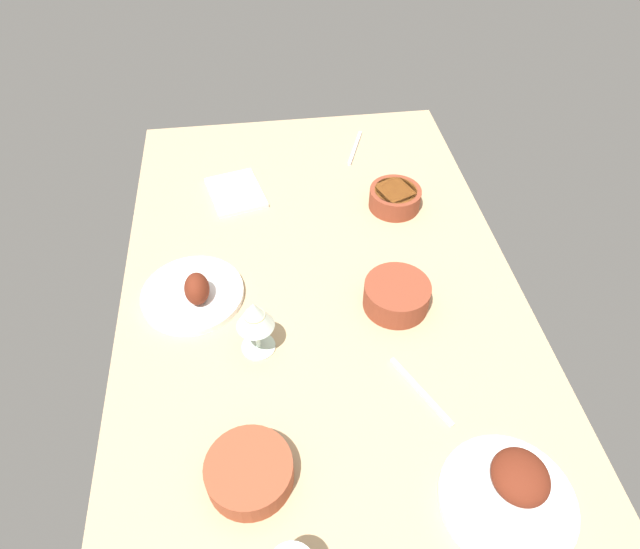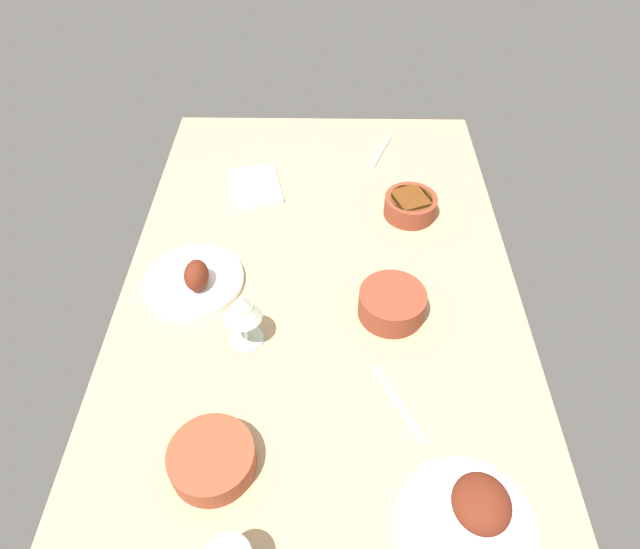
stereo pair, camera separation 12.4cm
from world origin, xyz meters
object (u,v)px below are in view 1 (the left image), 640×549
at_px(bowl_cream, 397,295).
at_px(bowl_soup, 395,197).
at_px(spoon_loose, 421,391).
at_px(folded_napkin, 236,193).
at_px(plate_far_side, 512,491).
at_px(bowl_sauce, 249,471).
at_px(wine_glass, 255,317).
at_px(fork_loose, 355,148).
at_px(plate_near_viewer, 194,293).

bearing_deg(bowl_cream, bowl_soup, -12.34).
bearing_deg(bowl_soup, spoon_loose, 172.43).
relative_size(folded_napkin, spoon_loose, 0.96).
relative_size(plate_far_side, bowl_sauce, 1.52).
height_order(bowl_cream, wine_glass, wine_glass).
bearing_deg(bowl_cream, spoon_loose, 179.69).
bearing_deg(bowl_sauce, plate_far_side, -101.56).
distance_m(fork_loose, spoon_loose, 0.83).
height_order(bowl_cream, fork_loose, bowl_cream).
bearing_deg(plate_far_side, bowl_soup, 1.74).
xyz_separation_m(plate_far_side, plate_near_viewer, (0.52, 0.54, -0.00)).
bearing_deg(folded_napkin, spoon_loose, -152.84).
relative_size(bowl_soup, folded_napkin, 0.79).
bearing_deg(fork_loose, bowl_cream, 19.56).
xyz_separation_m(bowl_sauce, bowl_soup, (0.68, -0.41, 0.00)).
xyz_separation_m(bowl_soup, wine_glass, (-0.41, 0.38, 0.07)).
xyz_separation_m(plate_near_viewer, wine_glass, (-0.15, -0.13, 0.08)).
height_order(bowl_sauce, wine_glass, wine_glass).
xyz_separation_m(bowl_cream, fork_loose, (0.61, -0.02, -0.03)).
bearing_deg(bowl_soup, bowl_sauce, 149.13).
distance_m(folded_napkin, fork_loose, 0.39).
height_order(plate_far_side, fork_loose, plate_far_side).
height_order(bowl_sauce, bowl_cream, bowl_cream).
bearing_deg(bowl_cream, fork_loose, -1.61).
xyz_separation_m(bowl_soup, folded_napkin, (0.10, 0.41, -0.02)).
bearing_deg(plate_far_side, bowl_cream, 12.36).
xyz_separation_m(plate_far_side, fork_loose, (1.04, 0.08, -0.02)).
distance_m(bowl_sauce, folded_napkin, 0.79).
xyz_separation_m(bowl_cream, spoon_loose, (-0.22, 0.00, -0.03)).
bearing_deg(bowl_cream, folded_napkin, 37.89).
bearing_deg(fork_loose, spoon_loose, 19.91).
bearing_deg(plate_near_viewer, spoon_loose, -124.40).
bearing_deg(bowl_soup, wine_glass, 137.13).
bearing_deg(plate_near_viewer, bowl_soup, -63.61).
xyz_separation_m(bowl_cream, folded_napkin, (0.44, 0.34, -0.03)).
relative_size(bowl_sauce, wine_glass, 1.07).
height_order(bowl_sauce, spoon_loose, bowl_sauce).
xyz_separation_m(wine_glass, spoon_loose, (-0.15, -0.30, -0.10)).
distance_m(folded_napkin, spoon_loose, 0.74).
relative_size(folded_napkin, fork_loose, 0.99).
distance_m(plate_near_viewer, wine_glass, 0.22).
bearing_deg(spoon_loose, fork_loose, 152.18).
height_order(plate_far_side, bowl_sauce, plate_far_side).
height_order(folded_napkin, spoon_loose, folded_napkin).
xyz_separation_m(plate_far_side, bowl_sauce, (0.09, 0.43, 0.01)).
height_order(wine_glass, folded_napkin, wine_glass).
xyz_separation_m(plate_far_side, wine_glass, (0.36, 0.40, 0.08)).
relative_size(plate_near_viewer, wine_glass, 1.62).
bearing_deg(wine_glass, bowl_soup, -42.87).
xyz_separation_m(bowl_sauce, bowl_cream, (0.35, -0.33, 0.01)).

